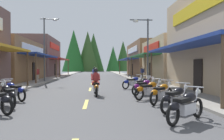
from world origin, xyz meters
TOP-DOWN VIEW (x-y plane):
  - ground at (0.00, 28.70)m, footprint 9.09×87.40m
  - sidewalk_left at (-5.61, 28.70)m, footprint 2.13×87.40m
  - sidewalk_right at (5.61, 28.70)m, footprint 2.13×87.40m
  - centerline_dashes at (0.00, 31.62)m, footprint 0.16×61.10m
  - storefront_left_far at (-10.53, 36.28)m, footprint 9.58×11.31m
  - storefront_right_middle at (10.24, 23.06)m, footprint 9.02×9.73m
  - storefront_right_far at (11.06, 36.32)m, footprint 10.65×13.88m
  - streetlamp_left at (-4.67, 21.34)m, footprint 1.99×0.30m
  - streetlamp_right at (4.65, 17.20)m, footprint 1.99×0.30m
  - motorcycle_parked_right_0 at (3.14, 4.54)m, footprint 1.71×1.45m
  - motorcycle_parked_right_1 at (3.41, 6.10)m, footprint 1.67×1.50m
  - motorcycle_parked_right_2 at (3.40, 7.86)m, footprint 1.54×1.62m
  - motorcycle_parked_right_3 at (3.14, 9.13)m, footprint 1.83×1.29m
  - motorcycle_parked_right_4 at (3.24, 10.80)m, footprint 1.77×1.36m
  - motorcycle_parked_right_5 at (3.52, 12.53)m, footprint 1.50×1.67m
  - motorcycle_parked_right_6 at (3.18, 14.33)m, footprint 1.88×1.20m
  - motorcycle_parked_left_2 at (-3.24, 7.57)m, footprint 1.35×1.78m
  - motorcycle_parked_left_3 at (-3.60, 9.15)m, footprint 1.72×1.43m
  - rider_cruising_lead at (0.42, 10.76)m, footprint 0.60×2.14m
  - rider_cruising_trailing at (0.12, 27.15)m, footprint 0.60×2.14m
  - pedestrian_by_shop at (-5.38, 20.20)m, footprint 0.41×0.51m
  - pedestrian_browsing at (6.07, 24.86)m, footprint 0.51×0.40m
  - treeline_backdrop at (-1.23, 72.84)m, footprint 23.23×12.76m

SIDE VIEW (x-z plane):
  - ground at x=0.00m, z-range -0.10..0.00m
  - centerline_dashes at x=0.00m, z-range 0.00..0.01m
  - sidewalk_left at x=-5.61m, z-range 0.00..0.12m
  - sidewalk_right at x=5.61m, z-range 0.00..0.12m
  - motorcycle_parked_right_0 at x=3.14m, z-range -0.03..1.01m
  - motorcycle_parked_right_1 at x=3.41m, z-range -0.03..1.01m
  - motorcycle_parked_right_2 at x=3.40m, z-range -0.03..1.01m
  - motorcycle_parked_right_3 at x=3.14m, z-range -0.03..1.01m
  - motorcycle_parked_right_4 at x=3.24m, z-range -0.03..1.01m
  - motorcycle_parked_right_5 at x=3.52m, z-range -0.03..1.01m
  - motorcycle_parked_right_6 at x=3.18m, z-range -0.03..1.01m
  - motorcycle_parked_left_2 at x=-3.24m, z-range -0.03..1.01m
  - motorcycle_parked_left_3 at x=-3.60m, z-range -0.03..1.01m
  - rider_cruising_lead at x=0.42m, z-range -0.13..1.44m
  - rider_cruising_trailing at x=0.12m, z-range -0.13..1.44m
  - pedestrian_browsing at x=6.07m, z-range 0.13..1.76m
  - pedestrian_by_shop at x=-5.38m, z-range 0.13..1.77m
  - storefront_right_middle at x=10.24m, z-range 0.01..4.80m
  - storefront_right_far at x=11.06m, z-range 0.00..5.77m
  - storefront_left_far at x=-10.53m, z-range 0.00..6.41m
  - streetlamp_right at x=4.65m, z-range 0.90..6.73m
  - streetlamp_left at x=-4.67m, z-range 0.95..7.62m
  - treeline_backdrop at x=-1.23m, z-range -0.55..12.96m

